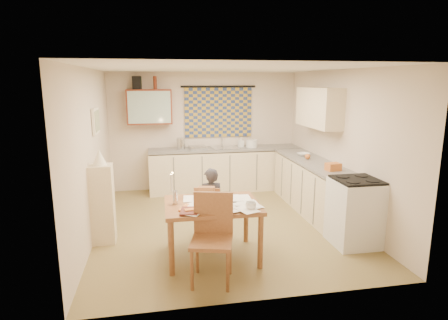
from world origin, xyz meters
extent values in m
cube|color=olive|center=(0.00, 0.00, -0.01)|extent=(4.00, 4.50, 0.02)
cube|color=white|center=(0.00, 0.00, 2.51)|extent=(4.00, 4.50, 0.02)
cube|color=beige|center=(0.00, 2.26, 1.25)|extent=(4.00, 0.02, 2.50)
cube|color=beige|center=(0.00, -2.26, 1.25)|extent=(4.00, 0.02, 2.50)
cube|color=beige|center=(-2.01, 0.00, 1.25)|extent=(0.02, 4.50, 2.50)
cube|color=beige|center=(2.01, 0.00, 1.25)|extent=(0.02, 4.50, 2.50)
cube|color=navy|center=(0.30, 2.22, 1.65)|extent=(1.45, 0.03, 1.05)
cylinder|color=black|center=(0.30, 2.20, 2.20)|extent=(1.60, 0.04, 0.04)
cube|color=#5D2111|center=(-1.15, 2.08, 1.80)|extent=(0.90, 0.34, 0.70)
cube|color=#99B2A5|center=(-1.15, 1.91, 1.80)|extent=(0.84, 0.02, 0.64)
cube|color=beige|center=(1.83, 0.55, 1.85)|extent=(0.34, 1.30, 0.70)
cube|color=white|center=(-1.97, 0.40, 1.70)|extent=(0.04, 0.50, 0.40)
cube|color=#B9B7A1|center=(-1.95, 0.40, 1.70)|extent=(0.01, 0.42, 0.32)
cube|color=beige|center=(0.44, 1.95, 0.43)|extent=(3.30, 0.60, 0.86)
cube|color=#615E5B|center=(0.44, 1.95, 0.90)|extent=(3.30, 0.62, 0.04)
cube|color=beige|center=(1.70, 0.11, 0.43)|extent=(0.60, 2.95, 0.86)
cube|color=#615E5B|center=(1.70, 0.11, 0.90)|extent=(0.62, 2.95, 0.04)
cube|color=white|center=(1.70, -1.11, 0.47)|extent=(0.63, 0.63, 0.94)
cube|color=black|center=(1.70, -1.11, 0.96)|extent=(0.60, 0.60, 0.03)
cube|color=silver|center=(0.39, 1.95, 0.88)|extent=(0.60, 0.51, 0.10)
cylinder|color=silver|center=(0.36, 2.13, 1.06)|extent=(0.04, 0.04, 0.28)
cube|color=silver|center=(-0.19, 1.95, 0.95)|extent=(0.39, 0.35, 0.06)
cylinder|color=silver|center=(-0.54, 1.95, 1.04)|extent=(0.23, 0.23, 0.24)
cylinder|color=white|center=(0.98, 1.95, 1.00)|extent=(0.29, 0.29, 0.16)
imported|color=white|center=(0.75, 2.00, 1.03)|extent=(0.16, 0.16, 0.21)
imported|color=white|center=(1.70, 0.84, 0.95)|extent=(0.35, 0.35, 0.05)
cube|color=#C66A2A|center=(1.70, -0.38, 0.98)|extent=(0.24, 0.19, 0.12)
sphere|color=#C66A2A|center=(1.65, 0.52, 0.97)|extent=(0.10, 0.10, 0.10)
cube|color=black|center=(-1.38, 2.08, 2.28)|extent=(0.18, 0.22, 0.26)
cylinder|color=#195926|center=(-1.33, 2.08, 2.28)|extent=(0.09, 0.09, 0.26)
cylinder|color=#5D2111|center=(-1.02, 2.08, 2.28)|extent=(0.08, 0.08, 0.26)
cube|color=brown|center=(-0.36, -1.14, 0.72)|extent=(1.24, 0.95, 0.05)
cube|color=brown|center=(-0.31, -0.54, 0.40)|extent=(0.47, 0.47, 0.04)
cube|color=brown|center=(-0.37, -0.70, 0.63)|extent=(0.37, 0.15, 0.41)
cube|color=brown|center=(-0.47, -1.78, 0.50)|extent=(0.57, 0.57, 0.04)
cube|color=brown|center=(-0.41, -1.57, 0.78)|extent=(0.46, 0.16, 0.51)
imported|color=black|center=(-0.30, -0.58, 0.54)|extent=(0.43, 0.32, 1.09)
cube|color=beige|center=(-1.84, -0.39, 0.58)|extent=(0.32, 0.30, 1.16)
cone|color=white|center=(-1.84, -0.39, 1.27)|extent=(0.20, 0.20, 0.22)
cube|color=brown|center=(-0.40, -0.91, 0.83)|extent=(0.24, 0.15, 0.16)
imported|color=white|center=(0.07, -1.49, 0.80)|extent=(0.20, 0.20, 0.10)
imported|color=maroon|center=(-0.79, -1.41, 0.76)|extent=(0.31, 0.36, 0.03)
imported|color=#C66A2A|center=(-0.76, -1.26, 0.76)|extent=(0.40, 0.42, 0.02)
cube|color=#C66A2A|center=(-0.68, -1.43, 0.77)|extent=(0.13, 0.10, 0.04)
cube|color=black|center=(-0.21, -1.45, 0.76)|extent=(0.14, 0.09, 0.02)
cylinder|color=silver|center=(-0.83, -1.08, 0.84)|extent=(0.07, 0.07, 0.18)
cylinder|color=white|center=(-0.88, -1.10, 1.04)|extent=(0.03, 0.03, 0.22)
sphere|color=#FFCC66|center=(-0.86, -1.06, 1.16)|extent=(0.02, 0.02, 0.02)
cube|color=white|center=(-0.21, -1.12, 0.75)|extent=(0.28, 0.34, 0.00)
cube|color=white|center=(0.08, -1.00, 0.75)|extent=(0.23, 0.31, 0.00)
cube|color=white|center=(-0.55, -1.20, 0.75)|extent=(0.34, 0.36, 0.00)
cube|color=white|center=(-0.61, -0.91, 0.76)|extent=(0.24, 0.31, 0.00)
cube|color=white|center=(0.05, -1.26, 0.76)|extent=(0.24, 0.31, 0.00)
cube|color=white|center=(-0.26, -1.29, 0.76)|extent=(0.33, 0.36, 0.00)
cube|color=white|center=(-0.13, -1.30, 0.76)|extent=(0.25, 0.32, 0.00)
cube|color=white|center=(0.11, -1.35, 0.76)|extent=(0.28, 0.34, 0.00)
cube|color=white|center=(-0.64, -1.46, 0.76)|extent=(0.33, 0.36, 0.00)
cube|color=white|center=(0.11, -1.31, 0.77)|extent=(0.21, 0.30, 0.00)
cube|color=white|center=(-0.30, -1.17, 0.77)|extent=(0.29, 0.35, 0.00)
cube|color=white|center=(-0.20, -1.44, 0.77)|extent=(0.29, 0.34, 0.00)
cube|color=white|center=(-0.45, -0.90, 0.77)|extent=(0.22, 0.30, 0.00)
cube|color=white|center=(-0.23, -1.35, 0.77)|extent=(0.28, 0.34, 0.00)
cube|color=white|center=(0.05, -1.25, 0.77)|extent=(0.31, 0.36, 0.00)
cube|color=white|center=(-0.58, -1.26, 0.77)|extent=(0.32, 0.36, 0.00)
cube|color=white|center=(0.01, -1.53, 0.78)|extent=(0.30, 0.35, 0.00)
cube|color=white|center=(-0.06, -1.05, 0.78)|extent=(0.22, 0.30, 0.00)
cube|color=white|center=(-0.23, -1.22, 0.78)|extent=(0.21, 0.30, 0.00)
camera|label=1|loc=(-1.06, -5.74, 2.31)|focal=30.00mm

